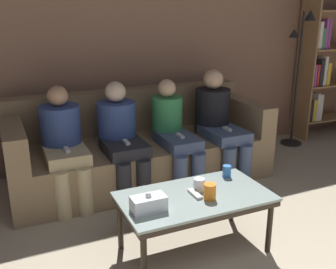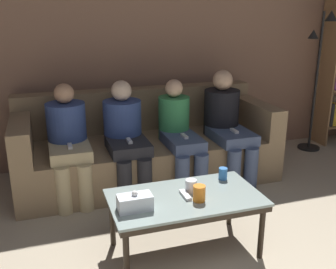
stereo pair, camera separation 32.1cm
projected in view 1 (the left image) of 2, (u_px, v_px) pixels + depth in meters
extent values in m
cube|color=#8C6651|center=(119.00, 43.00, 4.12)|extent=(12.00, 0.06, 2.60)
cube|color=#897051|center=(142.00, 160.00, 3.92)|extent=(2.50, 0.98, 0.42)
cube|color=#897051|center=(128.00, 110.00, 4.12)|extent=(2.50, 0.20, 0.44)
cube|color=#897051|center=(13.00, 141.00, 3.35)|extent=(0.18, 0.98, 0.31)
cube|color=#897051|center=(241.00, 113.00, 4.26)|extent=(0.18, 0.98, 0.31)
cube|color=#8C9E99|center=(195.00, 196.00, 2.70)|extent=(1.04, 0.57, 0.02)
cube|color=#2D2319|center=(195.00, 200.00, 2.70)|extent=(1.02, 0.56, 0.04)
cylinder|color=#2D2319|center=(144.00, 262.00, 2.38)|extent=(0.04, 0.04, 0.37)
cylinder|color=#2D2319|center=(269.00, 228.00, 2.75)|extent=(0.04, 0.04, 0.37)
cylinder|color=#2D2319|center=(120.00, 225.00, 2.79)|extent=(0.04, 0.04, 0.37)
cylinder|color=#2D2319|center=(232.00, 200.00, 3.16)|extent=(0.04, 0.04, 0.37)
cylinder|color=#3372BF|center=(227.00, 171.00, 2.97)|extent=(0.06, 0.06, 0.09)
cylinder|color=silver|center=(199.00, 184.00, 2.76)|extent=(0.08, 0.08, 0.09)
cylinder|color=orange|center=(210.00, 192.00, 2.62)|extent=(0.08, 0.08, 0.11)
cube|color=silver|center=(149.00, 204.00, 2.47)|extent=(0.22, 0.12, 0.10)
sphere|color=white|center=(148.00, 195.00, 2.45)|extent=(0.04, 0.04, 0.04)
cube|color=white|center=(195.00, 194.00, 2.69)|extent=(0.04, 0.15, 0.02)
cube|color=#9E754C|center=(305.00, 69.00, 4.96)|extent=(0.02, 0.32, 1.85)
cube|color=#9E754C|center=(323.00, 118.00, 5.33)|extent=(0.81, 0.32, 0.02)
cube|color=#232328|center=(305.00, 109.00, 5.15)|extent=(0.04, 0.24, 0.29)
cube|color=gold|center=(308.00, 109.00, 5.17)|extent=(0.05, 0.24, 0.28)
cube|color=silver|center=(312.00, 106.00, 5.18)|extent=(0.04, 0.24, 0.36)
cube|color=silver|center=(315.00, 106.00, 5.20)|extent=(0.05, 0.24, 0.35)
cube|color=#9E754C|center=(327.00, 84.00, 5.19)|extent=(0.81, 0.32, 0.02)
cube|color=#8E4293|center=(309.00, 75.00, 5.01)|extent=(0.03, 0.24, 0.27)
cube|color=red|center=(312.00, 74.00, 5.03)|extent=(0.03, 0.24, 0.28)
cube|color=#232328|center=(315.00, 72.00, 5.04)|extent=(0.06, 0.24, 0.34)
cube|color=silver|center=(319.00, 70.00, 5.06)|extent=(0.05, 0.24, 0.37)
cube|color=gold|center=(322.00, 73.00, 5.10)|extent=(0.06, 0.24, 0.28)
cube|color=#9E754C|center=(332.00, 49.00, 5.04)|extent=(0.81, 0.32, 0.02)
cube|color=silver|center=(314.00, 35.00, 4.86)|extent=(0.05, 0.24, 0.33)
cube|color=#38844C|center=(317.00, 38.00, 4.90)|extent=(0.04, 0.24, 0.25)
cube|color=#8E4293|center=(320.00, 34.00, 4.90)|extent=(0.04, 0.24, 0.36)
cube|color=#8E4293|center=(323.00, 34.00, 4.92)|extent=(0.03, 0.24, 0.35)
cube|color=#9E754C|center=(336.00, 11.00, 4.90)|extent=(0.81, 0.32, 0.02)
cylinder|color=black|center=(291.00, 143.00, 5.01)|extent=(0.26, 0.26, 0.02)
cylinder|color=black|center=(297.00, 81.00, 4.76)|extent=(0.03, 0.03, 1.62)
cone|color=black|center=(310.00, 15.00, 4.57)|extent=(0.14, 0.14, 0.12)
cone|color=black|center=(294.00, 33.00, 4.59)|extent=(0.12, 0.12, 0.10)
cylinder|color=tan|center=(63.00, 195.00, 3.18)|extent=(0.13, 0.13, 0.42)
cylinder|color=tan|center=(85.00, 191.00, 3.25)|extent=(0.13, 0.13, 0.42)
cube|color=tan|center=(67.00, 155.00, 3.31)|extent=(0.35, 0.42, 0.10)
cylinder|color=#334784|center=(61.00, 130.00, 3.44)|extent=(0.35, 0.35, 0.44)
sphere|color=tan|center=(58.00, 96.00, 3.35)|extent=(0.18, 0.18, 0.18)
cube|color=white|center=(67.00, 150.00, 3.26)|extent=(0.04, 0.12, 0.02)
cylinder|color=#28282D|center=(124.00, 186.00, 3.35)|extent=(0.13, 0.13, 0.42)
cylinder|color=#28282D|center=(144.00, 182.00, 3.42)|extent=(0.13, 0.13, 0.42)
cube|color=#28282D|center=(125.00, 148.00, 3.50)|extent=(0.35, 0.45, 0.10)
cylinder|color=#334784|center=(117.00, 124.00, 3.65)|extent=(0.35, 0.35, 0.42)
sphere|color=beige|center=(115.00, 92.00, 3.55)|extent=(0.19, 0.19, 0.19)
cube|color=white|center=(126.00, 142.00, 3.44)|extent=(0.04, 0.12, 0.02)
cylinder|color=#47567A|center=(180.00, 178.00, 3.51)|extent=(0.13, 0.13, 0.42)
cylinder|color=#47567A|center=(198.00, 174.00, 3.58)|extent=(0.13, 0.13, 0.42)
cube|color=#47567A|center=(178.00, 141.00, 3.68)|extent=(0.30, 0.50, 0.10)
cylinder|color=#388E51|center=(167.00, 118.00, 3.84)|extent=(0.30, 0.30, 0.42)
sphere|color=#DBAD89|center=(167.00, 88.00, 3.75)|extent=(0.17, 0.17, 0.17)
cube|color=white|center=(180.00, 136.00, 3.61)|extent=(0.04, 0.12, 0.02)
cylinder|color=#47567A|center=(229.00, 168.00, 3.71)|extent=(0.13, 0.13, 0.42)
cylinder|color=#47567A|center=(245.00, 165.00, 3.78)|extent=(0.13, 0.13, 0.42)
cube|color=#47567A|center=(224.00, 134.00, 3.88)|extent=(0.35, 0.49, 0.10)
cylinder|color=black|center=(212.00, 111.00, 4.04)|extent=(0.35, 0.35, 0.46)
sphere|color=#DBAD89|center=(213.00, 79.00, 3.94)|extent=(0.20, 0.20, 0.20)
cube|color=white|center=(227.00, 129.00, 3.82)|extent=(0.04, 0.12, 0.02)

